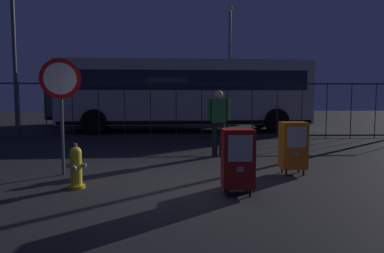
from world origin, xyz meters
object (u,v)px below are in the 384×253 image
object	(u,v)px
fire_hydrant	(76,167)
newspaper_box_secondary	(293,145)
street_light_near_right	(230,55)
stop_sign	(61,92)
street_light_near_left	(13,19)
bus_far	(152,92)
pedestrian	(218,119)
bus_near	(185,92)
newspaper_box_primary	(238,158)

from	to	relation	value
fire_hydrant	newspaper_box_secondary	distance (m)	4.04
newspaper_box_secondary	street_light_near_right	distance (m)	14.22
stop_sign	street_light_near_left	xyz separation A→B (m)	(-4.04, 7.55, 2.86)
fire_hydrant	bus_far	xyz separation A→B (m)	(0.42, 13.67, 1.36)
newspaper_box_secondary	bus_far	bearing A→B (deg)	105.36
stop_sign	pedestrian	xyz separation A→B (m)	(3.26, 2.09, -0.65)
bus_near	street_light_near_left	xyz separation A→B (m)	(-6.65, -1.22, 2.75)
bus_far	newspaper_box_primary	bearing A→B (deg)	-87.60
street_light_near_left	fire_hydrant	bearing A→B (deg)	-61.95
bus_near	street_light_near_left	bearing A→B (deg)	-171.62
fire_hydrant	bus_near	xyz separation A→B (m)	(2.09, 9.79, 1.36)
street_light_near_left	street_light_near_right	world-z (taller)	street_light_near_left
fire_hydrant	bus_far	size ratio (longest dim) A/B	0.07
street_light_near_left	pedestrian	bearing A→B (deg)	-36.78
bus_near	pedestrian	bearing A→B (deg)	-86.46
street_light_near_left	street_light_near_right	xyz separation A→B (m)	(9.33, 6.13, -0.62)
bus_near	street_light_near_right	xyz separation A→B (m)	(2.68, 4.91, 2.13)
newspaper_box_secondary	street_light_near_left	xyz separation A→B (m)	(-8.50, 7.68, 3.89)
newspaper_box_secondary	street_light_near_right	xyz separation A→B (m)	(0.83, 13.81, 3.27)
pedestrian	bus_far	distance (m)	10.84
fire_hydrant	street_light_near_left	size ratio (longest dim) A/B	0.10
pedestrian	street_light_near_right	xyz separation A→B (m)	(2.02, 11.59, 2.90)
fire_hydrant	newspaper_box_primary	world-z (taller)	newspaper_box_primary
stop_sign	fire_hydrant	bearing A→B (deg)	-63.04
newspaper_box_secondary	bus_near	bearing A→B (deg)	101.72
stop_sign	street_light_near_right	bearing A→B (deg)	68.88
bus_far	street_light_near_right	distance (m)	4.94
newspaper_box_secondary	pedestrian	size ratio (longest dim) A/B	0.61
newspaper_box_secondary	bus_near	distance (m)	9.16
fire_hydrant	bus_far	world-z (taller)	bus_far
fire_hydrant	newspaper_box_primary	distance (m)	2.66
newspaper_box_primary	street_light_near_right	world-z (taller)	street_light_near_right
pedestrian	newspaper_box_primary	bearing A→B (deg)	-92.16
newspaper_box_secondary	stop_sign	xyz separation A→B (m)	(-4.45, 0.13, 1.03)
newspaper_box_primary	street_light_near_right	size ratio (longest dim) A/B	0.16
newspaper_box_secondary	stop_sign	bearing A→B (deg)	178.32
bus_near	street_light_near_left	distance (m)	7.30
pedestrian	street_light_near_left	xyz separation A→B (m)	(-7.31, 5.46, 3.51)
stop_sign	street_light_near_left	distance (m)	9.03
pedestrian	street_light_near_left	bearing A→B (deg)	143.22
fire_hydrant	street_light_near_left	bearing A→B (deg)	118.05
pedestrian	bus_far	world-z (taller)	bus_far
newspaper_box_primary	stop_sign	xyz separation A→B (m)	(-3.12, 1.54, 1.03)
bus_near	bus_far	distance (m)	4.22
street_light_near_left	street_light_near_right	distance (m)	11.18
newspaper_box_secondary	bus_far	distance (m)	13.30
bus_far	fire_hydrant	bearing A→B (deg)	-98.11
newspaper_box_secondary	bus_near	size ratio (longest dim) A/B	0.10
stop_sign	bus_near	xyz separation A→B (m)	(2.61, 8.77, 0.11)
stop_sign	street_light_near_right	size ratio (longest dim) A/B	0.34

